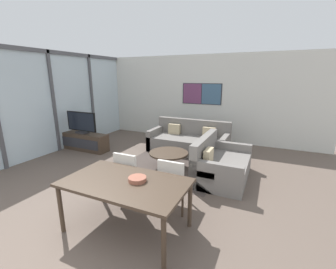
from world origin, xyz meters
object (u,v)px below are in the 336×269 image
Objects in this scene: dining_chair_centre at (174,182)px; fruit_bowl at (137,179)px; sofa_main at (189,142)px; coffee_table at (169,156)px; sofa_side at (219,165)px; dining_table at (125,186)px; tv_console at (83,141)px; television at (81,123)px; dining_chair_left at (130,173)px.

dining_chair_centre is 3.53× the size of fruit_bowl.
sofa_main is 2.46× the size of coffee_table.
dining_table is (-0.80, -2.23, 0.39)m from sofa_side.
sofa_main is 1.85m from sofa_side.
sofa_main is at bearing 98.32° from fruit_bowl.
sofa_main is at bearing 22.67° from tv_console.
television is 3.18m from sofa_main.
tv_console is at bearing 145.07° from fruit_bowl.
dining_chair_left is at bearing -90.69° from sofa_main.
sofa_side reaches higher than coffee_table.
dining_chair_left and dining_chair_centre have the same top height.
coffee_table is at bearing 88.67° from dining_chair_left.
dining_chair_centre is at bearing -25.37° from television.
television is 2.94m from coffee_table.
dining_chair_left is (2.85, -1.77, -0.31)m from television.
dining_chair_centre reaches higher than tv_console.
tv_console is 1.55× the size of television.
sofa_side is at bearing -50.73° from sofa_main.
dining_chair_centre is 0.75m from fruit_bowl.
sofa_main is at bearing 39.27° from sofa_side.
fruit_bowl is at bearing -34.93° from tv_console.
dining_table reaches higher than coffee_table.
dining_chair_left is at bearing -91.33° from coffee_table.
dining_chair_left is at bearing 141.80° from sofa_side.
television is (0.00, 0.00, 0.56)m from tv_console.
fruit_bowl is (3.41, -2.38, 0.52)m from tv_console.
sofa_main is 1.42× the size of sofa_side.
television is at bearing 90.00° from tv_console.
sofa_main is 2.98m from dining_chair_left.
sofa_main is 3.66m from fruit_bowl.
coffee_table is (2.89, -0.23, 0.05)m from tv_console.
fruit_bowl is (0.15, 0.07, 0.10)m from dining_table.
dining_chair_centre reaches higher than sofa_side.
coffee_table is at bearing -4.56° from television.
dining_chair_left is 1.00× the size of dining_chair_centre.
sofa_main is at bearing 89.31° from dining_chair_left.
dining_table is (0.37, -3.66, 0.39)m from sofa_main.
tv_console is 6.42× the size of fruit_bowl.
dining_chair_left reaches higher than sofa_side.
television reaches higher than fruit_bowl.
fruit_bowl is at bearing -111.81° from dining_chair_centre.
dining_chair_centre is at bearing 68.19° from fruit_bowl.
dining_chair_left reaches higher than tv_console.
fruit_bowl is (-0.26, -0.64, 0.28)m from dining_chair_centre.
dining_chair_centre is (0.78, -2.95, 0.22)m from sofa_main.
fruit_bowl is at bearing -47.83° from dining_chair_left.
fruit_bowl is at bearing -76.31° from coffee_table.
tv_console is 4.11m from dining_table.
sofa_side is at bearing 73.26° from fruit_bowl.
sofa_main is 3.06m from dining_chair_centre.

